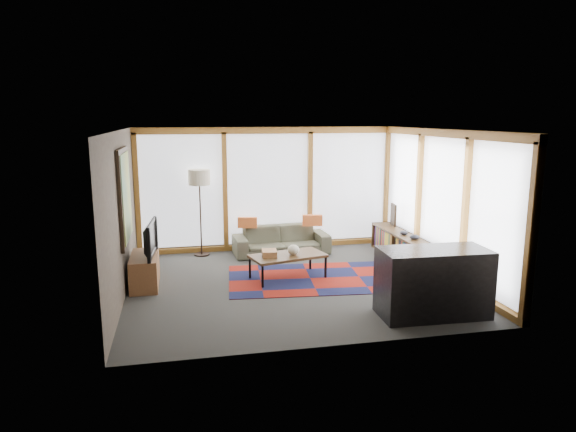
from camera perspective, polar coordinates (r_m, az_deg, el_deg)
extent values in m
plane|color=#2C2C2A|center=(8.89, 0.54, -7.46)|extent=(5.50, 5.50, 0.00)
cube|color=#3E322D|center=(8.42, -18.05, 0.09)|extent=(0.04, 5.00, 2.60)
cube|color=#3E322D|center=(6.20, 5.57, -3.20)|extent=(5.50, 0.04, 2.60)
cube|color=silver|center=(8.43, 0.57, 9.54)|extent=(5.50, 5.00, 0.04)
cube|color=white|center=(10.96, -2.25, 3.05)|extent=(5.30, 0.02, 2.35)
cube|color=white|center=(9.52, 16.75, 1.38)|extent=(0.02, 4.80, 2.35)
cube|color=black|center=(8.67, -17.71, 2.09)|extent=(0.05, 1.35, 1.55)
cube|color=gold|center=(8.66, -17.52, 2.10)|extent=(0.02, 1.20, 1.40)
cube|color=maroon|center=(9.12, 2.48, -6.94)|extent=(3.01, 2.10, 0.01)
imported|color=#3F402E|center=(10.68, -0.77, -2.69)|extent=(2.00, 0.86, 0.57)
cube|color=orange|center=(10.53, -4.53, -0.72)|extent=(0.41, 0.20, 0.22)
cube|color=orange|center=(10.70, 2.72, -0.48)|extent=(0.43, 0.20, 0.23)
cube|color=#9D663A|center=(8.93, -2.08, -4.14)|extent=(0.28, 0.33, 0.10)
ellipsoid|color=beige|center=(8.99, 0.61, -3.78)|extent=(0.23, 0.23, 0.18)
ellipsoid|color=black|center=(9.92, 13.88, -2.28)|extent=(0.23, 0.23, 0.09)
ellipsoid|color=black|center=(10.25, 12.77, -1.83)|extent=(0.19, 0.19, 0.08)
cube|color=black|center=(11.06, 11.63, 0.15)|extent=(0.10, 0.35, 0.46)
cube|color=brown|center=(9.01, -15.63, -5.85)|extent=(0.44, 1.06, 0.53)
imported|color=black|center=(8.83, -15.51, -2.44)|extent=(0.21, 1.01, 0.58)
cube|color=black|center=(7.66, 15.83, -7.12)|extent=(1.56, 0.77, 0.97)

